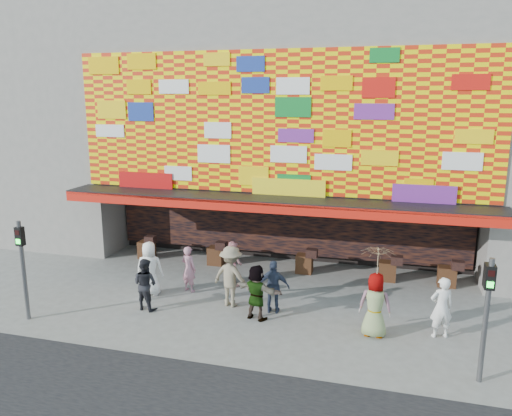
% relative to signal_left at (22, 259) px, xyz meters
% --- Properties ---
extents(ground, '(90.00, 90.00, 0.00)m').
position_rel_signal_left_xyz_m(ground, '(6.20, 1.50, -1.86)').
color(ground, slate).
rests_on(ground, ground).
extents(shop_building, '(15.20, 9.40, 10.00)m').
position_rel_signal_left_xyz_m(shop_building, '(6.20, 9.68, 3.37)').
color(shop_building, gray).
rests_on(shop_building, ground).
extents(neighbor_left, '(11.00, 8.00, 12.00)m').
position_rel_signal_left_xyz_m(neighbor_left, '(-6.80, 9.50, 4.14)').
color(neighbor_left, gray).
rests_on(neighbor_left, ground).
extents(signal_left, '(0.22, 0.20, 3.00)m').
position_rel_signal_left_xyz_m(signal_left, '(0.00, 0.00, 0.00)').
color(signal_left, '#59595B').
rests_on(signal_left, ground).
extents(signal_right, '(0.22, 0.20, 3.00)m').
position_rel_signal_left_xyz_m(signal_right, '(12.40, 0.00, 0.00)').
color(signal_right, '#59595B').
rests_on(signal_right, ground).
extents(ped_a, '(1.01, 0.79, 1.82)m').
position_rel_signal_left_xyz_m(ped_a, '(2.64, 2.65, -0.95)').
color(ped_a, white).
rests_on(ped_a, ground).
extents(ped_b, '(0.67, 0.55, 1.58)m').
position_rel_signal_left_xyz_m(ped_b, '(3.76, 3.28, -1.07)').
color(ped_b, '#BA788D').
rests_on(ped_b, ground).
extents(ped_c, '(0.90, 0.76, 1.63)m').
position_rel_signal_left_xyz_m(ped_c, '(3.03, 1.58, -1.05)').
color(ped_c, black).
rests_on(ped_c, ground).
extents(ped_d, '(1.39, 1.01, 1.94)m').
position_rel_signal_left_xyz_m(ped_d, '(5.51, 2.54, -0.89)').
color(ped_d, gray).
rests_on(ped_d, ground).
extents(ped_e, '(1.00, 0.49, 1.65)m').
position_rel_signal_left_xyz_m(ped_e, '(6.91, 2.40, -1.03)').
color(ped_e, '#2E3851').
rests_on(ped_e, ground).
extents(ped_f, '(1.63, 0.92, 1.67)m').
position_rel_signal_left_xyz_m(ped_f, '(6.53, 1.82, -1.02)').
color(ped_f, gray).
rests_on(ped_f, ground).
extents(ped_g, '(0.92, 0.63, 1.82)m').
position_rel_signal_left_xyz_m(ped_g, '(9.93, 1.64, -0.95)').
color(ped_g, gray).
rests_on(ped_g, ground).
extents(ped_h, '(0.73, 0.59, 1.73)m').
position_rel_signal_left_xyz_m(ped_h, '(11.67, 2.07, -1.00)').
color(ped_h, white).
rests_on(ped_h, ground).
extents(ped_i, '(0.96, 0.95, 1.57)m').
position_rel_signal_left_xyz_m(ped_i, '(5.00, 4.27, -1.08)').
color(ped_i, pink).
rests_on(ped_i, ground).
extents(parasol, '(1.21, 1.22, 1.80)m').
position_rel_signal_left_xyz_m(parasol, '(9.93, 1.64, 0.26)').
color(parasol, '#DEBC8C').
rests_on(parasol, ground).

